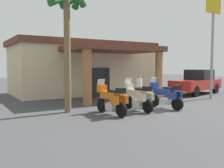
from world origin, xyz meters
The scene contains 9 objects.
ground_plane centered at (0.00, 0.00, 0.00)m, with size 80.00×80.00×0.00m, color #424244.
motel_building centered at (0.00, 8.62, 2.14)m, with size 11.38×9.72×4.17m.
motorcycle_orange centered at (-2.92, -0.56, 0.70)m, with size 0.73×2.21×1.61m.
motorcycle_cream centered at (-1.26, -0.41, 0.70)m, with size 0.71×2.21×1.61m.
motorcycle_blue centered at (0.40, -0.62, 0.70)m, with size 0.80×2.21×1.61m.
pedestrian centered at (1.43, 2.98, 0.96)m, with size 0.52×0.32×1.66m.
pickup_truck_red centered at (7.37, 3.19, 0.94)m, with size 5.50×3.03×1.95m.
palm_tree_roadside centered at (-4.38, 1.04, 4.56)m, with size 2.01×2.02×6.05m.
roadside_sign centered at (5.97, 0.79, 4.61)m, with size 1.40×0.18×6.91m.
Camera 1 is at (-8.91, -10.40, 2.24)m, focal length 40.45 mm.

